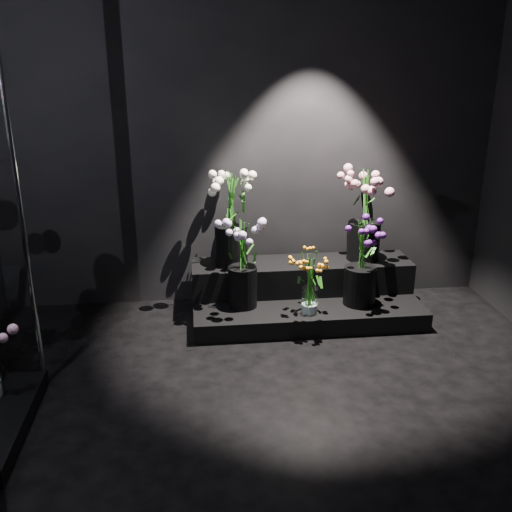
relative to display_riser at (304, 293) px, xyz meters
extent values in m
plane|color=black|center=(-0.41, -1.65, -0.16)|extent=(4.00, 4.00, 0.00)
plane|color=black|center=(-0.41, 0.35, 1.24)|extent=(4.00, 0.00, 4.00)
cube|color=black|center=(0.00, -0.09, -0.09)|extent=(1.77, 0.79, 0.15)
cube|color=black|center=(0.00, 0.11, 0.11)|extent=(1.77, 0.39, 0.25)
cylinder|color=white|center=(-0.02, -0.34, 0.09)|extent=(0.12, 0.12, 0.20)
cylinder|color=black|center=(-0.51, -0.16, 0.14)|extent=(0.22, 0.22, 0.32)
cylinder|color=black|center=(0.39, -0.22, 0.13)|extent=(0.25, 0.25, 0.30)
cylinder|color=black|center=(-0.57, 0.12, 0.39)|extent=(0.26, 0.26, 0.32)
cylinder|color=black|center=(0.50, 0.12, 0.39)|extent=(0.26, 0.26, 0.31)
camera|label=1|loc=(-0.86, -4.15, 1.81)|focal=40.00mm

